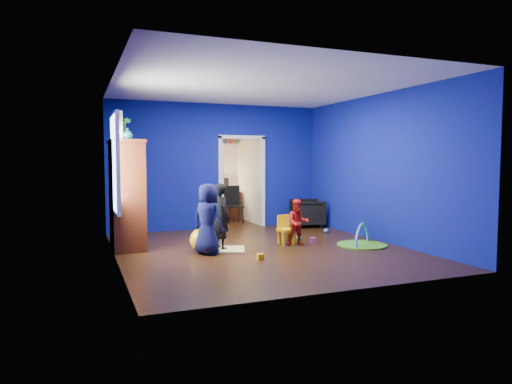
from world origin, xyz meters
name	(u,v)px	position (x,y,z in m)	size (l,w,h in m)	color
floor	(262,250)	(0.00, 0.00, 0.00)	(5.00, 5.50, 0.01)	black
ceiling	(262,86)	(0.00, 0.00, 2.90)	(5.00, 5.50, 0.01)	white
wall_back	(217,167)	(0.00, 2.75, 1.45)	(5.00, 0.02, 2.90)	navy
wall_front	(348,173)	(0.00, -2.75, 1.45)	(5.00, 0.02, 2.90)	navy
wall_left	(115,170)	(-2.50, 0.00, 1.45)	(0.02, 5.50, 2.90)	navy
wall_right	(379,168)	(2.50, 0.00, 1.45)	(0.02, 5.50, 2.90)	navy
alcove	(230,174)	(0.60, 3.62, 1.25)	(1.00, 1.75, 2.50)	silver
armchair	(308,213)	(2.08, 2.20, 0.33)	(0.71, 0.73, 0.67)	black
child_black	(221,216)	(-0.67, 0.29, 0.60)	(0.43, 0.28, 1.19)	black
child_navy	(208,219)	(-1.00, -0.01, 0.60)	(0.59, 0.38, 1.21)	#0F153A
toddler_red	(298,222)	(0.78, 0.14, 0.43)	(0.42, 0.33, 0.87)	#B21413
vase	(127,134)	(-2.22, 0.76, 2.06)	(0.18, 0.18, 0.19)	#0D5E6B
potted_plant	(124,129)	(-2.22, 1.28, 2.17)	(0.24, 0.24, 0.43)	green
tv_armoire	(127,194)	(-2.22, 1.06, 0.98)	(0.58, 1.14, 1.96)	#3F120A
crt_tv	(129,192)	(-2.18, 1.06, 1.02)	(0.46, 0.70, 0.54)	silver
yellow_blanket	(223,250)	(-0.67, 0.19, 0.01)	(0.75, 0.60, 0.03)	#F2E07A
hopper_ball	(201,240)	(-1.05, 0.24, 0.21)	(0.41, 0.41, 0.41)	yellow
kid_chair	(286,231)	(0.63, 0.34, 0.25)	(0.28, 0.28, 0.50)	yellow
play_mat	(362,245)	(1.90, -0.32, 0.01)	(0.93, 0.93, 0.02)	#459D23
toy_arch	(362,244)	(1.90, -0.32, 0.02)	(0.83, 0.83, 0.05)	#3F8CD8
window_left	(114,163)	(-2.48, 0.35, 1.55)	(0.03, 0.95, 1.55)	white
curtain	(119,180)	(-2.37, 0.90, 1.25)	(0.14, 0.42, 2.40)	slate
doorway	(242,183)	(0.60, 2.75, 1.05)	(1.16, 0.10, 2.10)	white
study_desk	(223,205)	(0.60, 4.26, 0.38)	(0.88, 0.44, 0.75)	#3D140A
desk_monitor	(221,184)	(0.60, 4.38, 0.95)	(0.40, 0.05, 0.32)	black
desk_lamp	(212,185)	(0.32, 4.32, 0.93)	(0.14, 0.14, 0.14)	#FFD88C
folding_chair	(234,206)	(0.60, 3.30, 0.46)	(0.40, 0.40, 0.92)	black
book_shelf	(221,144)	(0.60, 4.37, 2.02)	(0.88, 0.24, 0.04)	white
toy_0	(326,230)	(2.02, 1.21, 0.06)	(0.11, 0.11, 0.11)	blue
toy_1	(260,257)	(-0.34, -0.76, 0.05)	(0.10, 0.08, 0.10)	#FFB80D
toy_2	(299,237)	(1.06, 0.63, 0.06)	(0.11, 0.11, 0.11)	green
toy_3	(313,240)	(1.17, 0.27, 0.05)	(0.10, 0.08, 0.10)	#BB468C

